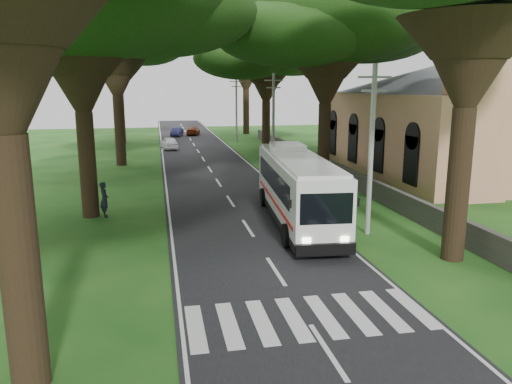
% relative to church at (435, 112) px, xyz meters
% --- Properties ---
extents(ground, '(140.00, 140.00, 0.00)m').
position_rel_church_xyz_m(ground, '(-17.86, -21.55, -4.91)').
color(ground, '#164614').
rests_on(ground, ground).
extents(road, '(8.00, 120.00, 0.04)m').
position_rel_church_xyz_m(road, '(-17.86, 3.45, -4.90)').
color(road, black).
rests_on(road, ground).
extents(crosswalk, '(8.00, 3.00, 0.01)m').
position_rel_church_xyz_m(crosswalk, '(-17.86, -23.55, -4.91)').
color(crosswalk, silver).
rests_on(crosswalk, ground).
extents(property_wall, '(0.35, 50.00, 1.20)m').
position_rel_church_xyz_m(property_wall, '(-8.86, 2.45, -4.31)').
color(property_wall, '#383533').
rests_on(property_wall, ground).
extents(church, '(14.00, 24.00, 11.60)m').
position_rel_church_xyz_m(church, '(0.00, 0.00, 0.00)').
color(church, tan).
rests_on(church, ground).
extents(pole_near, '(1.60, 0.24, 8.00)m').
position_rel_church_xyz_m(pole_near, '(-12.36, -15.55, -0.73)').
color(pole_near, gray).
rests_on(pole_near, ground).
extents(pole_mid, '(1.60, 0.24, 8.00)m').
position_rel_church_xyz_m(pole_mid, '(-12.36, 4.45, -0.73)').
color(pole_mid, gray).
rests_on(pole_mid, ground).
extents(pole_far, '(1.60, 0.24, 8.00)m').
position_rel_church_xyz_m(pole_far, '(-12.36, 24.45, -0.73)').
color(pole_far, gray).
rests_on(pole_far, ground).
extents(tree_l_midb, '(13.32, 13.32, 15.30)m').
position_rel_church_xyz_m(tree_l_midb, '(-25.36, 8.45, 7.38)').
color(tree_l_midb, black).
rests_on(tree_l_midb, ground).
extents(tree_l_far, '(13.18, 13.18, 14.71)m').
position_rel_church_xyz_m(tree_l_far, '(-26.36, 26.45, 6.83)').
color(tree_l_far, black).
rests_on(tree_l_far, ground).
extents(tree_r_mida, '(15.47, 15.47, 14.90)m').
position_rel_church_xyz_m(tree_r_mida, '(-9.86, -1.55, 6.61)').
color(tree_r_mida, black).
rests_on(tree_r_mida, ground).
extents(tree_r_midb, '(14.44, 14.44, 13.87)m').
position_rel_church_xyz_m(tree_r_midb, '(-10.36, 16.45, 5.79)').
color(tree_r_midb, black).
rests_on(tree_r_midb, ground).
extents(tree_r_far, '(12.83, 12.83, 15.87)m').
position_rel_church_xyz_m(tree_r_far, '(-9.36, 34.45, 8.01)').
color(tree_r_far, black).
rests_on(tree_r_far, ground).
extents(coach_bus, '(3.50, 12.03, 3.50)m').
position_rel_church_xyz_m(coach_bus, '(-15.16, -12.89, -3.02)').
color(coach_bus, white).
rests_on(coach_bus, ground).
extents(distant_car_a, '(2.18, 4.23, 1.38)m').
position_rel_church_xyz_m(distant_car_a, '(-20.86, 18.66, -4.19)').
color(distant_car_a, silver).
rests_on(distant_car_a, road).
extents(distant_car_b, '(2.02, 3.82, 1.20)m').
position_rel_church_xyz_m(distant_car_b, '(-19.41, 32.83, -4.28)').
color(distant_car_b, navy).
rests_on(distant_car_b, road).
extents(distant_car_c, '(2.36, 4.32, 1.19)m').
position_rel_church_xyz_m(distant_car_c, '(-17.06, 34.32, -4.29)').
color(distant_car_c, maroon).
rests_on(distant_car_c, road).
extents(pedestrian, '(0.61, 0.79, 1.93)m').
position_rel_church_xyz_m(pedestrian, '(-25.09, -9.80, -3.94)').
color(pedestrian, black).
rests_on(pedestrian, ground).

